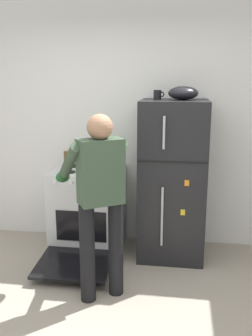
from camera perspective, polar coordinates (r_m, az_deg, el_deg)
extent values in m
cube|color=white|center=(4.32, 1.13, 6.44)|extent=(6.00, 0.10, 2.70)
cube|color=black|center=(4.01, 7.04, -1.77)|extent=(0.68, 0.68, 1.66)
cube|color=black|center=(3.61, 7.01, 0.90)|extent=(0.67, 0.01, 0.01)
cylinder|color=#B7B7BC|center=(3.75, 5.46, -7.33)|extent=(0.02, 0.02, 0.60)
cylinder|color=#B7B7BC|center=(3.55, 5.75, 5.33)|extent=(0.02, 0.02, 0.31)
cube|color=yellow|center=(3.75, 8.57, -6.64)|extent=(0.04, 0.01, 0.06)
cube|color=orange|center=(3.66, 9.17, -2.25)|extent=(0.04, 0.01, 0.06)
cube|color=silver|center=(4.24, -5.69, -6.22)|extent=(0.76, 0.64, 0.91)
cube|color=black|center=(3.97, -6.81, -8.74)|extent=(0.53, 0.01, 0.33)
cylinder|color=black|center=(4.02, -8.86, -0.59)|extent=(0.17, 0.17, 0.01)
cylinder|color=black|center=(3.93, -3.77, -0.79)|extent=(0.17, 0.17, 0.01)
cylinder|color=black|center=(4.29, -7.74, 0.32)|extent=(0.17, 0.17, 0.01)
cylinder|color=black|center=(4.21, -2.95, 0.16)|extent=(0.17, 0.17, 0.01)
cylinder|color=silver|center=(3.89, -10.74, -2.12)|extent=(0.04, 0.03, 0.04)
cylinder|color=silver|center=(3.84, -8.34, -2.23)|extent=(0.04, 0.03, 0.04)
cylinder|color=silver|center=(3.79, -5.73, -2.35)|extent=(0.04, 0.03, 0.04)
cylinder|color=silver|center=(3.75, -3.21, -2.46)|extent=(0.04, 0.03, 0.04)
cube|color=black|center=(3.84, -7.82, -14.18)|extent=(0.72, 0.58, 0.07)
cylinder|color=black|center=(3.28, -5.85, -12.75)|extent=(0.13, 0.13, 0.86)
cylinder|color=black|center=(3.36, -1.55, -12.01)|extent=(0.13, 0.13, 0.86)
cube|color=#384C38|center=(3.08, -3.86, -0.56)|extent=(0.41, 0.36, 0.54)
sphere|color=#A37556|center=(3.01, -3.97, 6.19)|extent=(0.21, 0.21, 0.21)
sphere|color=#494949|center=(3.02, -3.96, 5.49)|extent=(0.15, 0.15, 0.15)
cylinder|color=#384C38|center=(3.21, -8.60, 0.78)|extent=(0.34, 0.47, 0.42)
cylinder|color=#384C38|center=(3.34, -1.98, 1.40)|extent=(0.34, 0.47, 0.42)
ellipsoid|color=#1E5123|center=(3.46, -9.50, -1.28)|extent=(0.12, 0.18, 0.10)
ellipsoid|color=#1E5123|center=(3.58, -3.30, -0.64)|extent=(0.12, 0.18, 0.10)
cylinder|color=#236638|center=(4.01, -3.82, 0.43)|extent=(0.28, 0.28, 0.12)
cube|color=black|center=(4.04, -6.09, 1.09)|extent=(0.05, 0.03, 0.02)
cube|color=black|center=(3.97, -1.53, 0.95)|extent=(0.05, 0.03, 0.02)
cylinder|color=black|center=(3.93, 4.75, 10.96)|extent=(0.08, 0.08, 0.10)
torus|color=black|center=(3.93, 5.41, 11.01)|extent=(0.06, 0.01, 0.06)
cylinder|color=brown|center=(4.36, -9.05, 1.54)|extent=(0.05, 0.05, 0.15)
ellipsoid|color=black|center=(3.88, 8.62, 11.12)|extent=(0.30, 0.30, 0.14)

